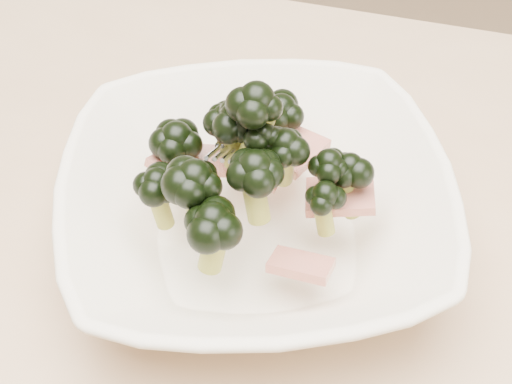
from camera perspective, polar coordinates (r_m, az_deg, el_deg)
dining_table at (r=0.60m, az=-6.90°, el=-12.88°), size 1.20×0.80×0.75m
broccoli_dish at (r=0.51m, az=-0.10°, el=-0.67°), size 0.36×0.36×0.14m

